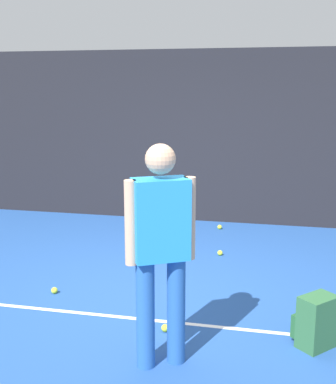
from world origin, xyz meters
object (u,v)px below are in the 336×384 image
object	(u,v)px
tennis_ball_mid_court	(220,227)
tennis_ball_near_player	(54,290)
tennis_ball_far_left	(220,253)
tennis_ball_by_fence	(165,328)
backpack	(316,322)
tennis_player	(161,243)

from	to	relation	value
tennis_ball_mid_court	tennis_ball_near_player	bearing A→B (deg)	-117.31
tennis_ball_far_left	tennis_ball_near_player	bearing A→B (deg)	-134.98
tennis_ball_by_fence	tennis_ball_far_left	size ratio (longest dim) A/B	1.00
backpack	tennis_ball_far_left	xyz separation A→B (m)	(-1.01, 2.06, -0.18)
tennis_player	tennis_ball_by_fence	xyz separation A→B (m)	(-0.08, 0.50, -0.93)
tennis_ball_near_player	tennis_ball_by_fence	world-z (taller)	same
tennis_ball_near_player	tennis_ball_mid_court	size ratio (longest dim) A/B	1.00
tennis_player	tennis_ball_mid_court	xyz separation A→B (m)	(0.03, 3.76, -0.93)
tennis_player	tennis_ball_mid_court	bearing A→B (deg)	-118.81
tennis_ball_near_player	tennis_ball_far_left	bearing A→B (deg)	45.02
tennis_ball_far_left	tennis_ball_by_fence	bearing A→B (deg)	-96.69
tennis_player	tennis_ball_by_fence	size ratio (longest dim) A/B	25.76
tennis_ball_by_fence	tennis_ball_mid_court	size ratio (longest dim) A/B	1.00
tennis_ball_near_player	backpack	bearing A→B (deg)	-11.58
tennis_ball_near_player	tennis_ball_mid_court	distance (m)	3.06
tennis_ball_far_left	tennis_ball_mid_court	bearing A→B (deg)	96.67
tennis_player	tennis_ball_by_fence	bearing A→B (deg)	-109.24
backpack	tennis_ball_by_fence	world-z (taller)	backpack
tennis_ball_near_player	tennis_ball_mid_court	world-z (taller)	same
tennis_player	tennis_ball_far_left	distance (m)	2.75
backpack	tennis_ball_by_fence	size ratio (longest dim) A/B	6.67
tennis_ball_by_fence	tennis_ball_far_left	bearing A→B (deg)	83.31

